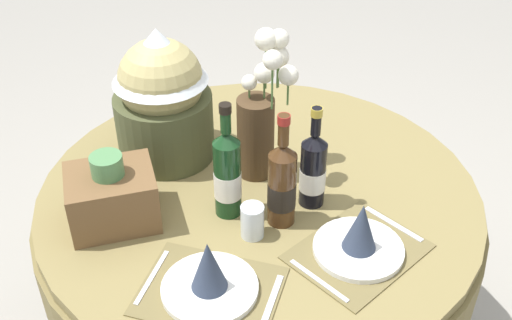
% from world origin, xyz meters
% --- Properties ---
extents(dining_table, '(1.34, 1.34, 0.76)m').
position_xyz_m(dining_table, '(0.00, 0.00, 0.62)').
color(dining_table, olive).
rests_on(dining_table, ground).
extents(place_setting_left, '(0.43, 0.40, 0.16)m').
position_xyz_m(place_setting_left, '(-0.23, -0.36, 0.81)').
color(place_setting_left, brown).
rests_on(place_setting_left, dining_table).
extents(place_setting_right, '(0.42, 0.39, 0.16)m').
position_xyz_m(place_setting_right, '(0.17, -0.34, 0.81)').
color(place_setting_right, brown).
rests_on(place_setting_right, dining_table).
extents(flower_vase, '(0.17, 0.18, 0.45)m').
position_xyz_m(flower_vase, '(0.03, 0.09, 0.96)').
color(flower_vase, '#47331E').
rests_on(flower_vase, dining_table).
extents(wine_bottle_left, '(0.08, 0.08, 0.34)m').
position_xyz_m(wine_bottle_left, '(0.02, -0.16, 0.89)').
color(wine_bottle_left, '#422814').
rests_on(wine_bottle_left, dining_table).
extents(wine_bottle_centre, '(0.08, 0.08, 0.32)m').
position_xyz_m(wine_bottle_centre, '(0.13, -0.11, 0.88)').
color(wine_bottle_centre, black).
rests_on(wine_bottle_centre, dining_table).
extents(wine_bottle_rear, '(0.08, 0.08, 0.35)m').
position_xyz_m(wine_bottle_rear, '(-0.11, -0.08, 0.89)').
color(wine_bottle_rear, '#143819').
rests_on(wine_bottle_rear, dining_table).
extents(tumbler_mid, '(0.06, 0.06, 0.10)m').
position_xyz_m(tumbler_mid, '(-0.08, -0.19, 0.81)').
color(tumbler_mid, silver).
rests_on(tumbler_mid, dining_table).
extents(gift_tub_back_left, '(0.30, 0.30, 0.43)m').
position_xyz_m(gift_tub_back_left, '(-0.23, 0.26, 0.99)').
color(gift_tub_back_left, '#474C2D').
rests_on(gift_tub_back_left, dining_table).
extents(woven_basket_side_left, '(0.24, 0.19, 0.22)m').
position_xyz_m(woven_basket_side_left, '(-0.43, -0.03, 0.84)').
color(woven_basket_side_left, brown).
rests_on(woven_basket_side_left, dining_table).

